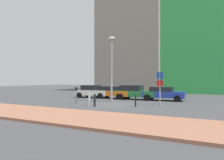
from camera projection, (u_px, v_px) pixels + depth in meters
ground_plane at (113, 104)px, 18.47m from camera, size 120.00×120.00×0.00m
sidewalk_brick at (58, 115)px, 12.42m from camera, size 40.00×4.25×0.14m
parked_car_white at (93, 91)px, 25.67m from camera, size 4.19×2.29×1.49m
parked_car_orange at (112, 92)px, 24.57m from camera, size 4.41×2.20×1.38m
parked_car_green at (134, 92)px, 23.30m from camera, size 4.62×2.05×1.53m
parked_car_blue at (163, 93)px, 21.99m from camera, size 4.32×2.18×1.40m
parking_sign_post at (160, 84)px, 17.42m from camera, size 0.59×0.18×2.78m
parking_meter at (76, 93)px, 18.74m from camera, size 0.18×0.14×1.48m
street_lamp at (111, 63)px, 20.76m from camera, size 0.70×0.36×6.30m
traffic_bollard_near at (95, 100)px, 17.10m from camera, size 0.18×0.18×0.99m
traffic_bollard_mid at (136, 100)px, 17.01m from camera, size 0.12×0.12×0.98m
traffic_bollard_far at (89, 99)px, 17.32m from camera, size 0.18×0.18×1.10m
building_colorful_midrise at (223, 14)px, 35.74m from camera, size 19.79×12.04×26.21m
building_under_construction at (138, 45)px, 42.66m from camera, size 11.98×13.64×17.99m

